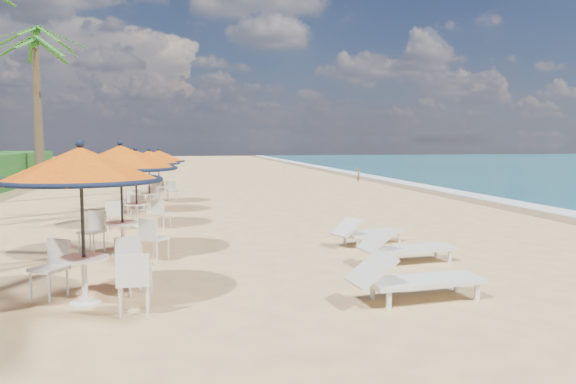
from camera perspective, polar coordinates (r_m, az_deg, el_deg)
name	(u,v)px	position (r m, az deg, el deg)	size (l,w,h in m)	color
ground	(399,280)	(10.45, 11.23, -8.77)	(160.00, 160.00, 0.00)	tan
foam_strip	(523,205)	(23.58, 22.81, -1.25)	(1.20, 140.00, 0.04)	white
wetsand_band	(502,206)	(23.08, 20.96, -1.32)	(1.40, 140.00, 0.02)	olive
station_0	(85,184)	(9.05, -19.94, 0.73)	(2.43, 2.43, 2.53)	black
station_1	(121,168)	(12.64, -16.62, 2.36)	(2.42, 2.42, 2.52)	black
station_2	(136,169)	(16.80, -15.18, 2.31)	(2.23, 2.23, 2.33)	black
station_3	(147,165)	(20.25, -14.12, 2.67)	(2.16, 2.22, 2.25)	black
station_4	(159,163)	(23.28, -12.95, 2.93)	(2.11, 2.17, 2.20)	black
lounger_near	(412,278)	(9.09, 12.49, -8.54)	(2.24, 0.90, 0.78)	silver
lounger_mid	(404,247)	(11.81, 11.70, -5.47)	(2.08, 0.87, 0.72)	silver
lounger_far	(366,232)	(13.72, 7.95, -4.01)	(1.96, 1.24, 0.67)	silver
palm_6	(34,52)	(34.09, -24.39, 12.84)	(5.00, 5.00, 8.00)	brown
palm_7	(36,41)	(37.06, -24.21, 13.86)	(5.00, 5.00, 9.12)	brown
person	(359,175)	(33.79, 7.19, 1.77)	(0.34, 0.22, 0.92)	brown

